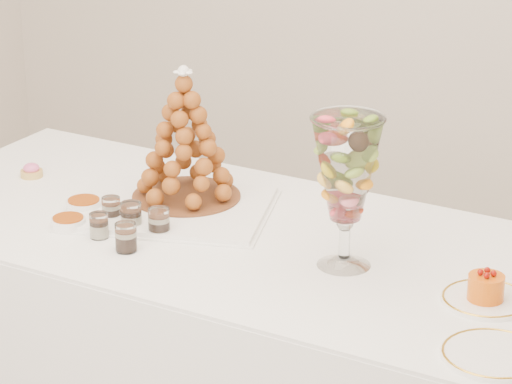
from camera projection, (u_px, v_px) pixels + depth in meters
The scene contains 15 objects.
buffet_table at pixel (274, 384), 3.31m from camera, with size 2.23×0.90×0.85m.
lace_tray at pixel (170, 209), 3.34m from camera, with size 0.53×0.40×0.02m, color white.
macaron_vase at pixel (346, 171), 2.93m from camera, with size 0.18×0.18×0.38m.
cake_plate at pixel (486, 300), 2.83m from camera, with size 0.21×0.21×0.01m, color white.
spare_plate at pixel (494, 355), 2.58m from camera, with size 0.23×0.23×0.01m, color white.
pink_tart at pixel (32, 171), 3.60m from camera, with size 0.07×0.07×0.04m.
verrine_a at pixel (111, 209), 3.27m from camera, with size 0.05×0.05×0.07m, color white.
verrine_b at pixel (131, 216), 3.22m from camera, with size 0.06×0.06×0.08m, color white.
verrine_c at pixel (159, 222), 3.18m from camera, with size 0.06×0.06×0.08m, color white.
verrine_d at pixel (99, 226), 3.17m from camera, with size 0.05×0.05×0.07m, color white.
verrine_e at pixel (126, 237), 3.09m from camera, with size 0.06×0.06×0.07m, color white.
ramekin_back at pixel (84, 206), 3.35m from camera, with size 0.10×0.10×0.03m, color white.
ramekin_front at pixel (68, 223), 3.23m from camera, with size 0.09×0.09×0.03m, color white.
croquembouche at pixel (185, 135), 3.33m from camera, with size 0.32×0.32×0.38m.
mousse_cake at pixel (486, 287), 2.81m from camera, with size 0.09×0.09×0.08m.
Camera 1 is at (1.48, -2.29, 2.12)m, focal length 85.00 mm.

